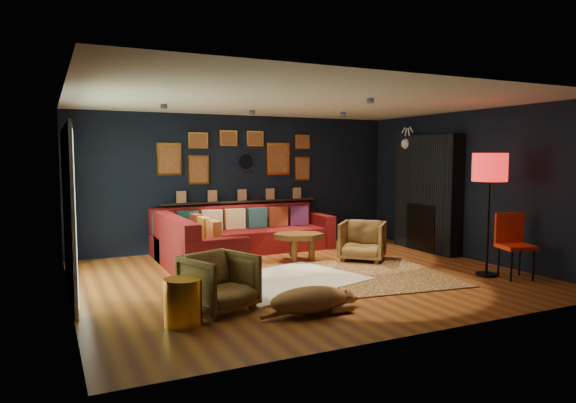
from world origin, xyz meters
name	(u,v)px	position (x,y,z in m)	size (l,w,h in m)	color
floor	(304,276)	(0.00, 0.00, 0.00)	(6.50, 6.50, 0.00)	#9B581E
room_walls	(305,170)	(0.00, 0.00, 1.59)	(6.50, 6.50, 6.50)	black
sectional	(227,240)	(-0.61, 1.81, 0.32)	(3.41, 2.69, 0.86)	maroon
ledge	(242,202)	(0.00, 2.68, 0.92)	(3.20, 0.12, 0.04)	black
gallery_wall	(240,156)	(-0.01, 2.72, 1.81)	(3.15, 0.04, 1.02)	gold
sunburst_mirror	(246,162)	(0.10, 2.72, 1.70)	(0.47, 0.16, 0.47)	silver
fireplace	(427,197)	(3.09, 0.90, 1.02)	(0.31, 1.60, 2.20)	black
deer_head	(413,144)	(3.14, 1.40, 2.05)	(0.50, 0.28, 0.45)	white
sliding_door	(68,209)	(-3.22, 0.60, 1.10)	(0.06, 2.80, 2.20)	white
ceiling_spots	(282,109)	(0.00, 0.80, 2.56)	(3.30, 2.50, 0.06)	black
shag_rug	(284,281)	(-0.44, -0.20, 0.01)	(2.19, 1.59, 0.03)	silver
leopard_rug	(340,277)	(0.44, -0.30, 0.01)	(3.18, 2.27, 0.02)	tan
coffee_table	(299,239)	(0.45, 1.09, 0.39)	(1.06, 0.92, 0.45)	brown
pouf	(197,256)	(-1.30, 1.27, 0.20)	(0.52, 0.52, 0.34)	#9F291A
armchair_left	(219,279)	(-1.69, -1.10, 0.37)	(0.72, 0.67, 0.74)	#B58343
armchair_right	(363,239)	(1.44, 0.60, 0.38)	(0.73, 0.69, 0.76)	#B58343
gold_stool	(183,302)	(-2.20, -1.45, 0.25)	(0.41, 0.41, 0.51)	gold
orange_chair	(513,240)	(2.78, -1.39, 0.57)	(0.57, 0.57, 0.96)	black
floor_lamp	(490,172)	(2.50, -1.16, 1.57)	(0.51, 0.51, 1.85)	black
dog	(310,295)	(-0.80, -1.68, 0.22)	(1.31, 0.64, 0.41)	#AC7246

